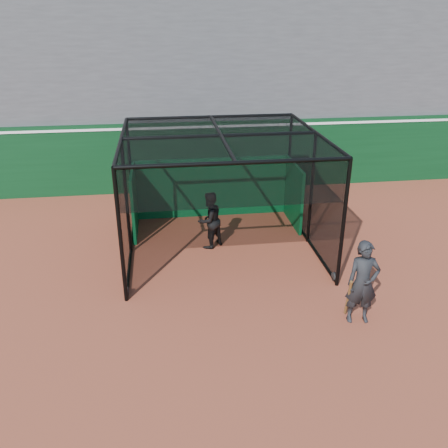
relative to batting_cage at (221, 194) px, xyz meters
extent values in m
plane|color=brown|center=(-0.64, -3.59, -1.57)|extent=(120.00, 120.00, 0.00)
cube|color=#093215|center=(-0.64, 4.91, -0.32)|extent=(50.00, 0.45, 2.50)
cube|color=white|center=(-0.64, 4.91, 0.78)|extent=(50.00, 0.50, 0.08)
cube|color=#4C4C4F|center=(-0.64, 8.78, 2.30)|extent=(50.00, 7.85, 7.75)
cube|color=#085125|center=(0.00, 2.27, -0.62)|extent=(4.87, 0.10, 1.90)
cylinder|color=black|center=(-2.50, -2.22, -1.46)|extent=(0.08, 0.22, 0.22)
cylinder|color=black|center=(2.50, -2.22, -1.46)|extent=(0.08, 0.22, 0.22)
cylinder|color=black|center=(-2.50, 2.19, -1.46)|extent=(0.08, 0.22, 0.22)
cylinder|color=black|center=(2.50, 2.19, -1.46)|extent=(0.08, 0.22, 0.22)
imported|color=black|center=(-0.32, 0.04, -0.77)|extent=(0.99, 0.96, 1.61)
imported|color=black|center=(2.44, -3.85, -0.65)|extent=(0.71, 0.50, 1.84)
cylinder|color=#593819|center=(2.19, -3.80, -1.02)|extent=(0.15, 0.37, 0.99)
camera|label=1|loc=(-1.51, -11.80, 4.43)|focal=38.00mm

